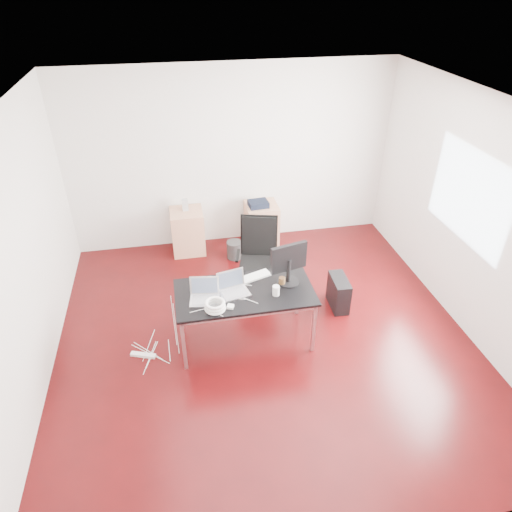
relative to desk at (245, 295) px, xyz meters
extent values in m
plane|color=#340507|center=(0.24, -0.01, -0.68)|extent=(5.00, 5.00, 0.00)
plane|color=silver|center=(0.24, -0.01, 2.12)|extent=(5.00, 5.00, 0.00)
plane|color=silver|center=(0.24, 2.49, 0.72)|extent=(5.00, 0.00, 5.00)
plane|color=silver|center=(0.24, -2.51, 0.72)|extent=(5.00, 0.00, 5.00)
plane|color=silver|center=(-2.26, -0.01, 0.72)|extent=(0.00, 5.00, 5.00)
plane|color=silver|center=(2.74, -0.01, 0.72)|extent=(0.00, 5.00, 5.00)
plane|color=white|center=(2.72, 0.19, 0.92)|extent=(0.00, 1.50, 1.50)
cube|color=black|center=(0.00, 0.00, 0.04)|extent=(1.60, 0.80, 0.03)
cube|color=silver|center=(-0.75, -0.35, -0.33)|extent=(0.04, 0.04, 0.70)
cube|color=silver|center=(-0.75, 0.35, -0.33)|extent=(0.04, 0.04, 0.70)
cube|color=silver|center=(0.75, -0.35, -0.33)|extent=(0.04, 0.04, 0.70)
cube|color=silver|center=(0.75, 0.35, -0.33)|extent=(0.04, 0.04, 0.70)
cylinder|color=black|center=(0.33, 0.87, -0.44)|extent=(0.06, 0.06, 0.47)
cube|color=black|center=(0.33, 0.87, -0.18)|extent=(0.58, 0.57, 0.06)
cube|color=black|center=(0.39, 1.09, 0.13)|extent=(0.47, 0.21, 0.55)
cube|color=tan|center=(-0.53, 2.22, -0.33)|extent=(0.50, 0.50, 0.70)
cube|color=tan|center=(0.66, 2.22, -0.33)|extent=(0.50, 0.50, 0.70)
cube|color=black|center=(1.34, 0.40, -0.46)|extent=(0.22, 0.46, 0.44)
cylinder|color=black|center=(0.15, 1.86, -0.54)|extent=(0.26, 0.26, 0.28)
cube|color=white|center=(-1.24, -0.06, -0.66)|extent=(0.30, 0.16, 0.04)
cube|color=silver|center=(-0.47, -0.09, 0.06)|extent=(0.36, 0.28, 0.01)
cube|color=silver|center=(-0.45, 0.02, 0.18)|extent=(0.33, 0.09, 0.22)
cube|color=#475166|center=(-0.45, 0.02, 0.18)|extent=(0.29, 0.08, 0.18)
cube|color=silver|center=(-0.12, -0.02, 0.06)|extent=(0.37, 0.30, 0.01)
cube|color=silver|center=(-0.15, 0.09, 0.18)|extent=(0.33, 0.12, 0.22)
cube|color=#475166|center=(-0.15, 0.08, 0.18)|extent=(0.29, 0.10, 0.18)
cylinder|color=black|center=(0.54, 0.08, 0.06)|extent=(0.26, 0.26, 0.02)
cylinder|color=black|center=(0.54, 0.08, 0.22)|extent=(0.05, 0.05, 0.30)
cube|color=black|center=(0.54, 0.10, 0.39)|extent=(0.45, 0.16, 0.34)
cube|color=#475166|center=(0.54, 0.12, 0.39)|extent=(0.38, 0.10, 0.29)
cube|color=white|center=(0.15, 0.25, 0.06)|extent=(0.46, 0.28, 0.02)
cylinder|color=white|center=(0.34, -0.13, 0.11)|extent=(0.08, 0.08, 0.12)
cylinder|color=brown|center=(0.45, 0.05, 0.10)|extent=(0.10, 0.10, 0.10)
torus|color=white|center=(-0.37, -0.26, 0.07)|extent=(0.24, 0.24, 0.04)
torus|color=white|center=(-0.37, -0.26, 0.11)|extent=(0.23, 0.23, 0.04)
torus|color=white|center=(-0.37, -0.26, 0.14)|extent=(0.22, 0.22, 0.04)
cube|color=white|center=(-0.20, -0.26, 0.07)|extent=(0.09, 0.09, 0.03)
cube|color=#9E9E9E|center=(-0.54, 2.26, 0.11)|extent=(0.09, 0.08, 0.18)
cube|color=black|center=(0.59, 2.17, 0.07)|extent=(0.32, 0.27, 0.09)
camera|label=1|loc=(-0.67, -4.14, 3.24)|focal=32.00mm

